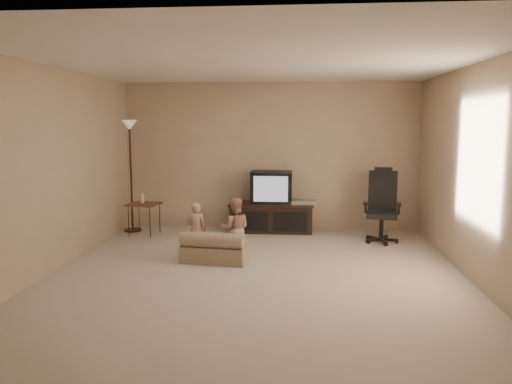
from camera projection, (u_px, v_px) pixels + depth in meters
The scene contains 9 objects.
floor at pixel (256, 276), 5.98m from camera, with size 5.50×5.50×0.00m, color #C3B29B.
room_shell at pixel (256, 149), 5.77m from camera, with size 5.50×5.50×5.50m.
tv_stand at pixel (272, 207), 8.37m from camera, with size 1.43×0.54×1.02m.
office_chair at pixel (382, 215), 7.67m from camera, with size 0.60×0.63×1.14m.
side_table at pixel (144, 204), 8.14m from camera, with size 0.53×0.53×0.70m.
floor_lamp at pixel (130, 151), 8.27m from camera, with size 0.29×0.29×1.87m.
child_sofa at pixel (215, 249), 6.56m from camera, with size 0.91×0.59×0.42m.
toddler_left at pixel (196, 230), 6.78m from camera, with size 0.27×0.20×0.75m, color tan.
toddler_right at pixel (235, 229), 6.70m from camera, with size 0.40×0.22×0.82m, color tan.
Camera 1 is at (0.51, -5.76, 1.82)m, focal length 35.00 mm.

